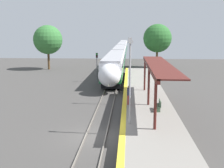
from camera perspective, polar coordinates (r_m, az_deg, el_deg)
name	(u,v)px	position (r m, az deg, el deg)	size (l,w,h in m)	color
ground_plane	(96,137)	(20.38, -3.29, -10.64)	(120.00, 120.00, 0.00)	#423F3D
rail_left	(86,135)	(20.45, -5.33, -10.37)	(0.08, 90.00, 0.15)	slate
rail_right	(106,136)	(20.28, -1.24, -10.50)	(0.08, 90.00, 0.15)	slate
train	(121,51)	(79.98, 1.83, 6.80)	(2.87, 96.89, 3.86)	black
platform_right	(152,132)	(20.16, 8.15, -9.61)	(4.50, 64.00, 0.91)	gray
platform_bench	(159,105)	(23.76, 9.43, -4.22)	(0.44, 1.51, 0.89)	#4C6B4C
person_waiting	(129,95)	(25.26, 3.48, -2.19)	(0.36, 0.23, 1.74)	maroon
railway_signal	(97,64)	(41.57, -3.08, 4.00)	(0.28, 0.28, 4.34)	#59595E
lamppost_near	(130,77)	(19.55, 3.67, 1.41)	(0.36, 0.20, 5.93)	#9E9EA3
lamppost_mid	(130,64)	(28.04, 3.63, 4.16)	(0.36, 0.20, 5.93)	#9E9EA3
station_canopy	(156,67)	(24.97, 8.88, 3.44)	(2.02, 16.00, 3.68)	#511E19
background_tree_left	(48,40)	(57.28, -12.90, 8.75)	(5.69, 5.69, 8.73)	brown
background_tree_right	(157,38)	(58.95, 9.22, 9.15)	(5.80, 5.80, 9.02)	brown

